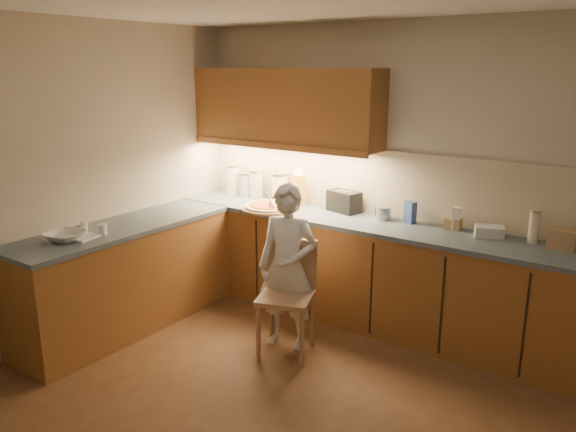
{
  "coord_description": "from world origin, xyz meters",
  "views": [
    {
      "loc": [
        1.81,
        -2.53,
        2.21
      ],
      "look_at": [
        -0.8,
        1.2,
        1.0
      ],
      "focal_mm": 35.0,
      "sensor_mm": 36.0,
      "label": 1
    }
  ],
  "objects_px": {
    "pizza_on_board": "(269,207)",
    "oil_jug": "(298,189)",
    "child": "(288,267)",
    "wooden_chair": "(288,288)",
    "toaster": "(344,201)"
  },
  "relations": [
    {
      "from": "wooden_chair",
      "to": "oil_jug",
      "type": "xyz_separation_m",
      "value": [
        -0.58,
        1.01,
        0.55
      ]
    },
    {
      "from": "child",
      "to": "wooden_chair",
      "type": "bearing_deg",
      "value": -65.99
    },
    {
      "from": "toaster",
      "to": "child",
      "type": "bearing_deg",
      "value": -73.37
    },
    {
      "from": "oil_jug",
      "to": "pizza_on_board",
      "type": "bearing_deg",
      "value": -110.15
    },
    {
      "from": "pizza_on_board",
      "to": "oil_jug",
      "type": "xyz_separation_m",
      "value": [
        0.12,
        0.32,
        0.13
      ]
    },
    {
      "from": "toaster",
      "to": "wooden_chair",
      "type": "bearing_deg",
      "value": -70.51
    },
    {
      "from": "child",
      "to": "toaster",
      "type": "relative_size",
      "value": 3.98
    },
    {
      "from": "oil_jug",
      "to": "toaster",
      "type": "bearing_deg",
      "value": 1.57
    },
    {
      "from": "wooden_chair",
      "to": "oil_jug",
      "type": "relative_size",
      "value": 2.61
    },
    {
      "from": "oil_jug",
      "to": "toaster",
      "type": "xyz_separation_m",
      "value": [
        0.5,
        0.01,
        -0.06
      ]
    },
    {
      "from": "pizza_on_board",
      "to": "child",
      "type": "height_order",
      "value": "child"
    },
    {
      "from": "pizza_on_board",
      "to": "oil_jug",
      "type": "relative_size",
      "value": 1.53
    },
    {
      "from": "oil_jug",
      "to": "child",
      "type": "bearing_deg",
      "value": -60.46
    },
    {
      "from": "wooden_chair",
      "to": "toaster",
      "type": "xyz_separation_m",
      "value": [
        -0.09,
        1.02,
        0.49
      ]
    },
    {
      "from": "child",
      "to": "wooden_chair",
      "type": "height_order",
      "value": "child"
    }
  ]
}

